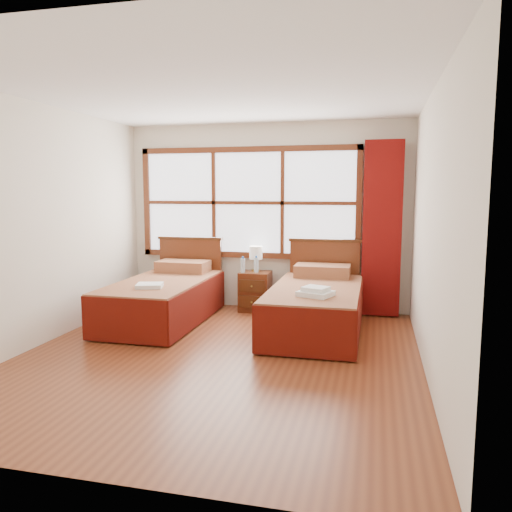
# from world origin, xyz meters

# --- Properties ---
(floor) EXTENTS (4.50, 4.50, 0.00)m
(floor) POSITION_xyz_m (0.00, 0.00, 0.00)
(floor) COLOR brown
(floor) RESTS_ON ground
(ceiling) EXTENTS (4.50, 4.50, 0.00)m
(ceiling) POSITION_xyz_m (0.00, 0.00, 2.60)
(ceiling) COLOR white
(ceiling) RESTS_ON wall_back
(wall_back) EXTENTS (4.00, 0.00, 4.00)m
(wall_back) POSITION_xyz_m (0.00, 2.25, 1.30)
(wall_back) COLOR silver
(wall_back) RESTS_ON floor
(wall_left) EXTENTS (0.00, 4.50, 4.50)m
(wall_left) POSITION_xyz_m (-2.00, 0.00, 1.30)
(wall_left) COLOR silver
(wall_left) RESTS_ON floor
(wall_right) EXTENTS (0.00, 4.50, 4.50)m
(wall_right) POSITION_xyz_m (2.00, 0.00, 1.30)
(wall_right) COLOR silver
(wall_right) RESTS_ON floor
(window) EXTENTS (3.16, 0.06, 1.56)m
(window) POSITION_xyz_m (-0.25, 2.21, 1.50)
(window) COLOR white
(window) RESTS_ON wall_back
(curtain) EXTENTS (0.50, 0.16, 2.30)m
(curtain) POSITION_xyz_m (1.60, 2.11, 1.17)
(curtain) COLOR maroon
(curtain) RESTS_ON wall_back
(bed_left) EXTENTS (1.04, 2.06, 1.00)m
(bed_left) POSITION_xyz_m (-1.10, 1.20, 0.31)
(bed_left) COLOR #41210D
(bed_left) RESTS_ON floor
(bed_right) EXTENTS (1.05, 2.07, 1.02)m
(bed_right) POSITION_xyz_m (0.85, 1.20, 0.31)
(bed_right) COLOR #41210D
(bed_right) RESTS_ON floor
(nightstand) EXTENTS (0.41, 0.41, 0.55)m
(nightstand) POSITION_xyz_m (-0.09, 1.99, 0.28)
(nightstand) COLOR #5A2813
(nightstand) RESTS_ON floor
(towels_left) EXTENTS (0.36, 0.33, 0.05)m
(towels_left) POSITION_xyz_m (-1.06, 0.68, 0.56)
(towels_left) COLOR white
(towels_left) RESTS_ON bed_left
(towels_right) EXTENTS (0.42, 0.40, 0.10)m
(towels_right) POSITION_xyz_m (0.91, 0.63, 0.59)
(towels_right) COLOR white
(towels_right) RESTS_ON bed_right
(lamp) EXTENTS (0.18, 0.18, 0.35)m
(lamp) POSITION_xyz_m (-0.10, 2.06, 0.80)
(lamp) COLOR gold
(lamp) RESTS_ON nightstand
(bottle_near) EXTENTS (0.06, 0.06, 0.22)m
(bottle_near) POSITION_xyz_m (-0.24, 1.91, 0.65)
(bottle_near) COLOR silver
(bottle_near) RESTS_ON nightstand
(bottle_far) EXTENTS (0.06, 0.06, 0.23)m
(bottle_far) POSITION_xyz_m (-0.07, 1.97, 0.66)
(bottle_far) COLOR silver
(bottle_far) RESTS_ON nightstand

